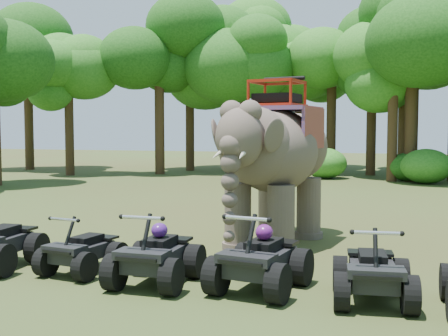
{
  "coord_description": "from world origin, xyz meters",
  "views": [
    {
      "loc": [
        3.54,
        -10.72,
        2.77
      ],
      "look_at": [
        0.0,
        1.2,
        1.9
      ],
      "focal_mm": 45.0,
      "sensor_mm": 36.0,
      "label": 1
    }
  ],
  "objects_px": {
    "atv_2": "(156,247)",
    "atv_3": "(261,250)",
    "atv_4": "(373,263)",
    "elephant": "(275,160)",
    "atv_1": "(82,243)"
  },
  "relations": [
    {
      "from": "elephant",
      "to": "atv_1",
      "type": "distance_m",
      "value": 5.07
    },
    {
      "from": "elephant",
      "to": "atv_3",
      "type": "distance_m",
      "value": 4.24
    },
    {
      "from": "atv_3",
      "to": "elephant",
      "type": "bearing_deg",
      "value": 107.41
    },
    {
      "from": "atv_3",
      "to": "atv_4",
      "type": "relative_size",
      "value": 1.09
    },
    {
      "from": "atv_2",
      "to": "atv_4",
      "type": "bearing_deg",
      "value": 0.64
    },
    {
      "from": "atv_1",
      "to": "atv_4",
      "type": "bearing_deg",
      "value": 5.27
    },
    {
      "from": "elephant",
      "to": "atv_2",
      "type": "relative_size",
      "value": 2.68
    },
    {
      "from": "atv_3",
      "to": "atv_1",
      "type": "bearing_deg",
      "value": -173.0
    },
    {
      "from": "atv_2",
      "to": "atv_3",
      "type": "xyz_separation_m",
      "value": [
        1.87,
        0.17,
        0.02
      ]
    },
    {
      "from": "atv_2",
      "to": "atv_3",
      "type": "relative_size",
      "value": 0.97
    },
    {
      "from": "elephant",
      "to": "atv_1",
      "type": "relative_size",
      "value": 3.1
    },
    {
      "from": "elephant",
      "to": "atv_4",
      "type": "height_order",
      "value": "elephant"
    },
    {
      "from": "atv_1",
      "to": "atv_3",
      "type": "distance_m",
      "value": 3.55
    },
    {
      "from": "atv_3",
      "to": "atv_4",
      "type": "distance_m",
      "value": 1.88
    },
    {
      "from": "elephant",
      "to": "atv_2",
      "type": "bearing_deg",
      "value": -97.98
    }
  ]
}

